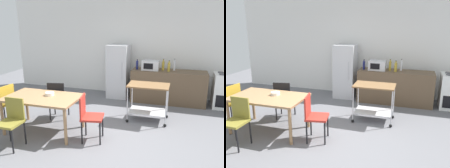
# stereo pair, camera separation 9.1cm
# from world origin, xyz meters

# --- Properties ---
(ground_plane) EXTENTS (12.00, 12.00, 0.00)m
(ground_plane) POSITION_xyz_m (0.00, 0.00, 0.00)
(ground_plane) COLOR slate
(back_wall) EXTENTS (8.40, 0.12, 2.90)m
(back_wall) POSITION_xyz_m (0.00, 3.20, 1.45)
(back_wall) COLOR white
(back_wall) RESTS_ON ground_plane
(kitchen_counter) EXTENTS (2.00, 0.64, 0.90)m
(kitchen_counter) POSITION_xyz_m (0.90, 2.60, 0.45)
(kitchen_counter) COLOR brown
(kitchen_counter) RESTS_ON ground_plane
(dining_table) EXTENTS (1.50, 0.90, 0.75)m
(dining_table) POSITION_xyz_m (-1.41, 0.05, 0.67)
(dining_table) COLOR #A37A51
(dining_table) RESTS_ON ground_plane
(chair_olive) EXTENTS (0.40, 0.40, 0.89)m
(chair_olive) POSITION_xyz_m (-1.63, -0.63, 0.52)
(chair_olive) COLOR olive
(chair_olive) RESTS_ON ground_plane
(chair_mustard) EXTENTS (0.45, 0.45, 0.89)m
(chair_mustard) POSITION_xyz_m (-2.44, 0.12, 0.52)
(chair_mustard) COLOR gold
(chair_mustard) RESTS_ON ground_plane
(chair_black) EXTENTS (0.47, 0.47, 0.89)m
(chair_black) POSITION_xyz_m (-1.45, 0.71, 0.52)
(chair_black) COLOR black
(chair_black) RESTS_ON ground_plane
(chair_red) EXTENTS (0.47, 0.47, 0.89)m
(chair_red) POSITION_xyz_m (-0.38, -0.03, 0.52)
(chair_red) COLOR #B72D23
(chair_red) RESTS_ON ground_plane
(refrigerator) EXTENTS (0.60, 0.63, 1.55)m
(refrigerator) POSITION_xyz_m (-0.55, 2.70, 0.78)
(refrigerator) COLOR silver
(refrigerator) RESTS_ON ground_plane
(kitchen_cart) EXTENTS (0.91, 0.57, 0.85)m
(kitchen_cart) POSITION_xyz_m (0.55, 1.21, 0.57)
(kitchen_cart) COLOR brown
(kitchen_cart) RESTS_ON ground_plane
(bottle_vinegar) EXTENTS (0.06, 0.06, 0.28)m
(bottle_vinegar) POSITION_xyz_m (0.03, 2.54, 1.02)
(bottle_vinegar) COLOR navy
(bottle_vinegar) RESTS_ON kitchen_counter
(microwave) EXTENTS (0.46, 0.35, 0.26)m
(microwave) POSITION_xyz_m (0.40, 2.58, 1.03)
(microwave) COLOR silver
(microwave) RESTS_ON kitchen_counter
(bottle_wine) EXTENTS (0.07, 0.07, 0.31)m
(bottle_wine) POSITION_xyz_m (0.73, 2.63, 1.03)
(bottle_wine) COLOR gold
(bottle_wine) RESTS_ON kitchen_counter
(bottle_sesame_oil) EXTENTS (0.07, 0.07, 0.30)m
(bottle_sesame_oil) POSITION_xyz_m (0.89, 2.51, 1.02)
(bottle_sesame_oil) COLOR gold
(bottle_sesame_oil) RESTS_ON kitchen_counter
(bottle_soda) EXTENTS (0.06, 0.06, 0.32)m
(bottle_soda) POSITION_xyz_m (1.03, 2.69, 1.03)
(bottle_soda) COLOR silver
(bottle_soda) RESTS_ON kitchen_counter
(fruit_bowl) EXTENTS (0.18, 0.18, 0.06)m
(fruit_bowl) POSITION_xyz_m (-1.32, 0.17, 0.78)
(fruit_bowl) COLOR white
(fruit_bowl) RESTS_ON dining_table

